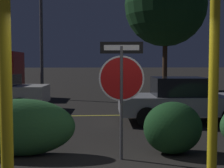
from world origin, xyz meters
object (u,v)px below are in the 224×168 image
Objects in this scene: passing_car_2 at (181,100)px; tree_1 at (165,5)px; yellow_pole_right at (214,68)px; hedge_bush_2 at (173,128)px; street_lamp at (41,15)px; stop_sign at (121,78)px; yellow_pole_left at (5,72)px; hedge_bush_1 at (21,127)px.

passing_car_2 is 12.37m from tree_1.
yellow_pole_right is 2.97× the size of hedge_bush_2.
yellow_pole_right is 5.23m from passing_car_2.
street_lamp reaches higher than hedge_bush_2.
stop_sign reaches higher than passing_car_2.
passing_car_2 is (3.98, 5.24, -1.03)m from yellow_pole_left.
yellow_pole_right is 16.90m from tree_1.
street_lamp reaches higher than hedge_bush_1.
yellow_pole_left is at bearing -175.56° from yellow_pole_right.
stop_sign is at bearing 43.91° from yellow_pole_left.
hedge_bush_2 is at bearing 93.92° from yellow_pole_right.
yellow_pole_left is at bearing -33.99° from passing_car_2.
tree_1 is (6.48, 14.30, 5.09)m from hedge_bush_1.
yellow_pole_right reaches higher than yellow_pole_left.
yellow_pole_right is at bearing -101.69° from tree_1.
yellow_pole_left is 0.41× the size of tree_1.
tree_1 reaches higher than passing_car_2.
yellow_pole_right is 3.82m from hedge_bush_1.
hedge_bush_2 is 0.19× the size of street_lamp.
stop_sign is 2.38m from yellow_pole_left.
stop_sign is 11.16m from street_lamp.
hedge_bush_1 is (-1.95, 0.39, -0.98)m from stop_sign.
yellow_pole_left is at bearing -145.24° from hedge_bush_2.
hedge_bush_2 is (1.08, 0.29, -1.02)m from stop_sign.
street_lamp reaches higher than stop_sign.
yellow_pole_right reaches higher than hedge_bush_1.
stop_sign is 0.35× the size of street_lamp.
yellow_pole_left is at bearing -84.06° from street_lamp.
tree_1 reaches higher than hedge_bush_1.
yellow_pole_left reaches higher than hedge_bush_2.
yellow_pole_right is at bearing -42.73° from stop_sign.
hedge_bush_2 is 11.53m from street_lamp.
hedge_bush_1 is at bearing -49.60° from passing_car_2.
yellow_pole_right is at bearing 4.44° from yellow_pole_left.
hedge_bush_1 is 16.50m from tree_1.
passing_car_2 is at bearing 70.18° from hedge_bush_2.
yellow_pole_right is at bearing -86.08° from hedge_bush_2.
stop_sign is 0.55× the size of passing_car_2.
tree_1 is at bearing 69.09° from yellow_pole_left.
tree_1 is (3.33, 16.11, 3.89)m from yellow_pole_right.
street_lamp reaches higher than passing_car_2.
yellow_pole_left is 12.39m from street_lamp.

